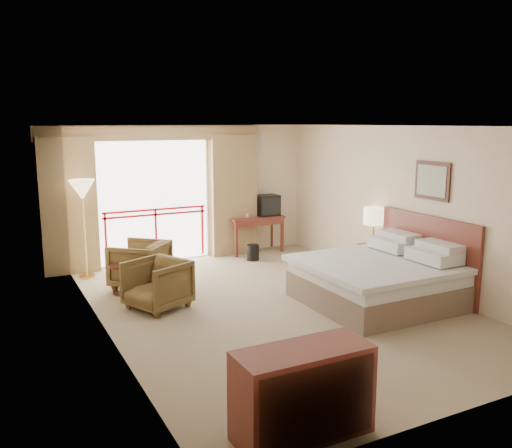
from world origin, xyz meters
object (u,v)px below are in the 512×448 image
desk (253,224)px  wastebasket (253,253)px  bed (379,279)px  floor_lamp (82,194)px  armchair_near (158,308)px  nightstand (374,261)px  side_table (122,274)px  table_lamp (374,217)px  dresser (303,393)px  armchair_far (141,286)px  tv (267,205)px

desk → wastebasket: size_ratio=3.76×
bed → desk: bed is taller
floor_lamp → armchair_near: bearing=-73.4°
nightstand → floor_lamp: 5.33m
nightstand → side_table: size_ratio=1.18×
nightstand → armchair_near: 4.00m
table_lamp → armchair_near: 4.13m
table_lamp → dresser: table_lamp is taller
side_table → table_lamp: bearing=-13.3°
wastebasket → desk: bearing=62.4°
bed → armchair_near: (-3.11, 1.32, -0.38)m
table_lamp → desk: table_lamp is taller
armchair_far → side_table: bearing=-13.0°
wastebasket → armchair_far: armchair_far is taller
desk → dresser: dresser is taller
dresser → armchair_near: bearing=89.5°
wastebasket → side_table: (-2.87, -0.98, 0.18)m
wastebasket → armchair_far: size_ratio=0.37×
armchair_far → dresser: (0.09, -5.05, 0.41)m
armchair_far → armchair_near: 1.19m
dresser → table_lamp: bearing=41.9°
bed → floor_lamp: size_ratio=1.20×
armchair_far → bed: bearing=92.1°
bed → nightstand: size_ratio=3.65×
table_lamp → bed: bearing=-125.0°
table_lamp → desk: bearing=111.5°
bed → side_table: size_ratio=4.31×
tv → wastebasket: (-0.66, -0.63, -0.84)m
nightstand → armchair_far: nightstand is taller
tv → side_table: size_ratio=0.99×
nightstand → armchair_far: 4.15m
wastebasket → table_lamp: bearing=-54.5°
tv → side_table: tv is taller
bed → floor_lamp: floor_lamp is taller
bed → armchair_near: bed is taller
side_table → floor_lamp: size_ratio=0.28×
armchair_far → side_table: side_table is taller
bed → tv: tv is taller
table_lamp → tv: table_lamp is taller
dresser → side_table: bearing=92.7°
side_table → floor_lamp: (-0.35, 1.26, 1.18)m
bed → desk: bearing=92.7°
armchair_far → armchair_near: armchair_far is taller
bed → armchair_near: bearing=157.0°
side_table → armchair_far: bearing=35.5°
nightstand → table_lamp: size_ratio=0.89×
tv → armchair_far: size_ratio=0.57×
bed → dresser: size_ratio=1.73×
nightstand → dresser: dresser is taller
tv → armchair_near: 4.23m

